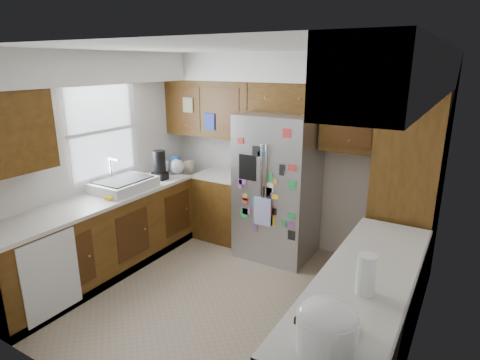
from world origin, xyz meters
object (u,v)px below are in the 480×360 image
object	(u,v)px
pantry	(407,194)
fridge	(278,187)
rice_cooker	(327,326)
paper_towel	(366,274)

from	to	relation	value
pantry	fridge	bearing A→B (deg)	177.95
pantry	fridge	distance (m)	1.51
rice_cooker	fridge	bearing A→B (deg)	120.44
fridge	paper_towel	world-z (taller)	fridge
pantry	rice_cooker	world-z (taller)	pantry
pantry	rice_cooker	size ratio (longest dim) A/B	6.43
rice_cooker	paper_towel	bearing A→B (deg)	86.67
rice_cooker	pantry	bearing A→B (deg)	89.99
fridge	rice_cooker	distance (m)	2.96
pantry	fridge	size ratio (longest dim) A/B	1.19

